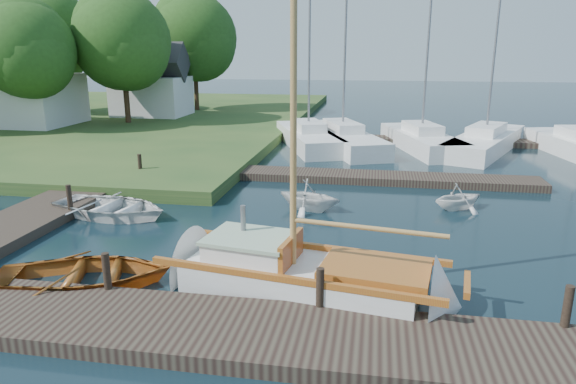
% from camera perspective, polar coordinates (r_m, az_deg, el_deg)
% --- Properties ---
extents(ground, '(160.00, 160.00, 0.00)m').
position_cam_1_polar(ground, '(15.23, 0.00, -4.35)').
color(ground, black).
rests_on(ground, ground).
extents(near_dock, '(18.00, 2.20, 0.30)m').
position_cam_1_polar(near_dock, '(9.85, -6.17, -15.23)').
color(near_dock, black).
rests_on(near_dock, ground).
extents(left_dock, '(2.20, 18.00, 0.30)m').
position_cam_1_polar(left_dock, '(19.85, -22.33, -0.36)').
color(left_dock, black).
rests_on(left_dock, ground).
extents(far_dock, '(14.00, 1.60, 0.30)m').
position_cam_1_polar(far_dock, '(21.23, 8.34, 1.63)').
color(far_dock, black).
rests_on(far_dock, ground).
extents(pontoon, '(30.00, 1.60, 0.30)m').
position_cam_1_polar(pontoon, '(31.46, 23.66, 4.99)').
color(pontoon, black).
rests_on(pontoon, ground).
extents(mooring_post_1, '(0.16, 0.16, 0.80)m').
position_cam_1_polar(mooring_post_1, '(11.52, -19.51, -8.28)').
color(mooring_post_1, black).
rests_on(mooring_post_1, near_dock).
extents(mooring_post_2, '(0.16, 0.16, 0.80)m').
position_cam_1_polar(mooring_post_2, '(10.20, 3.58, -10.53)').
color(mooring_post_2, black).
rests_on(mooring_post_2, near_dock).
extents(mooring_post_3, '(0.16, 0.16, 0.80)m').
position_cam_1_polar(mooring_post_3, '(10.76, 28.63, -11.08)').
color(mooring_post_3, black).
rests_on(mooring_post_3, near_dock).
extents(mooring_post_4, '(0.16, 0.16, 0.80)m').
position_cam_1_polar(mooring_post_4, '(17.56, -23.12, -0.54)').
color(mooring_post_4, black).
rests_on(mooring_post_4, left_dock).
extents(mooring_post_5, '(0.16, 0.16, 0.80)m').
position_cam_1_polar(mooring_post_5, '(21.79, -16.13, 3.02)').
color(mooring_post_5, black).
rests_on(mooring_post_5, left_dock).
extents(sailboat, '(7.37, 3.09, 9.83)m').
position_cam_1_polar(sailboat, '(11.34, 2.34, -9.71)').
color(sailboat, white).
rests_on(sailboat, ground).
extents(dinghy, '(4.50, 3.77, 0.80)m').
position_cam_1_polar(dinghy, '(12.54, -21.76, -8.04)').
color(dinghy, '#9B401C').
rests_on(dinghy, ground).
extents(tender_a, '(4.34, 3.45, 0.81)m').
position_cam_1_polar(tender_a, '(17.41, -19.11, -1.28)').
color(tender_a, white).
rests_on(tender_a, ground).
extents(tender_b, '(2.65, 2.46, 1.14)m').
position_cam_1_polar(tender_b, '(17.08, 2.39, -0.14)').
color(tender_b, white).
rests_on(tender_b, ground).
extents(tender_d, '(2.47, 2.40, 1.00)m').
position_cam_1_polar(tender_d, '(18.13, 18.44, -0.27)').
color(tender_d, white).
rests_on(tender_d, ground).
extents(marina_boat_0, '(4.94, 8.47, 10.56)m').
position_cam_1_polar(marina_boat_0, '(28.63, 2.28, 6.21)').
color(marina_boat_0, white).
rests_on(marina_boat_0, ground).
extents(marina_boat_1, '(5.49, 9.45, 9.96)m').
position_cam_1_polar(marina_boat_1, '(28.66, 6.09, 6.13)').
color(marina_boat_1, white).
rests_on(marina_boat_1, ground).
extents(marina_boat_2, '(4.32, 8.22, 11.85)m').
position_cam_1_polar(marina_boat_2, '(28.69, 14.61, 5.77)').
color(marina_boat_2, white).
rests_on(marina_boat_2, ground).
extents(marina_boat_3, '(5.80, 9.40, 12.07)m').
position_cam_1_polar(marina_boat_3, '(29.21, 21.10, 5.39)').
color(marina_boat_3, white).
rests_on(marina_boat_3, ground).
extents(house_a, '(6.30, 5.00, 6.29)m').
position_cam_1_polar(house_a, '(37.63, -27.32, 10.43)').
color(house_a, silver).
rests_on(house_a, shore).
extents(house_c, '(5.25, 4.00, 5.28)m').
position_cam_1_polar(house_c, '(39.77, -14.93, 11.23)').
color(house_c, silver).
rests_on(house_c, shore).
extents(tree_2, '(5.83, 5.75, 7.82)m').
position_cam_1_polar(tree_2, '(34.81, -27.02, 13.99)').
color(tree_2, '#332114').
rests_on(tree_2, shore).
extents(tree_3, '(6.41, 6.38, 8.74)m').
position_cam_1_polar(tree_3, '(36.13, -17.96, 15.77)').
color(tree_3, '#332114').
rests_on(tree_3, shore).
extents(tree_4, '(7.01, 7.01, 9.66)m').
position_cam_1_polar(tree_4, '(43.67, -25.23, 15.64)').
color(tree_4, '#332114').
rests_on(tree_4, shore).
extents(tree_7, '(6.83, 6.83, 9.38)m').
position_cam_1_polar(tree_7, '(42.70, -10.40, 16.62)').
color(tree_7, '#332114').
rests_on(tree_7, shore).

